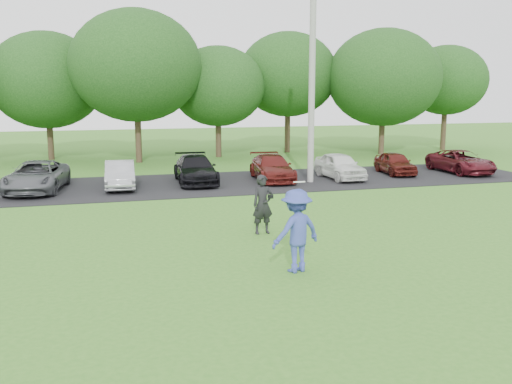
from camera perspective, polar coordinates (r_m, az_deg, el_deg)
ground at (r=13.27m, az=4.10°, el=-8.14°), size 100.00×100.00×0.00m
parking_lot at (r=25.55m, az=-5.72°, el=0.81°), size 32.00×6.50×0.03m
utility_pole at (r=25.73m, az=5.63°, el=11.96°), size 0.28×0.28×9.94m
frisbee_player at (r=13.18m, az=4.05°, el=-3.87°), size 1.41×1.06×2.15m
camera_bystander at (r=16.61m, az=0.69°, el=-1.25°), size 0.67×0.47×1.74m
parked_cars at (r=25.31m, az=-7.71°, el=2.05°), size 28.54×4.88×1.23m
tree_row at (r=35.10m, az=-6.19°, el=11.38°), size 42.39×9.85×8.64m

